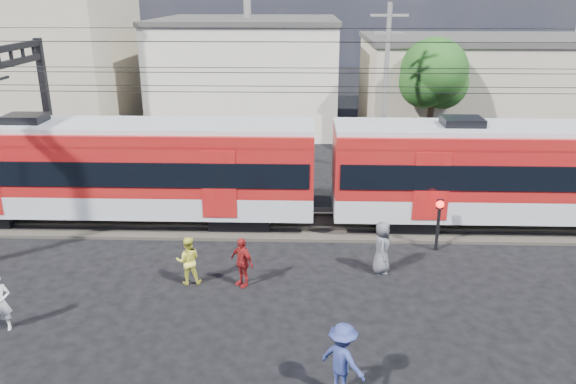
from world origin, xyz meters
name	(u,v)px	position (x,y,z in m)	size (l,w,h in m)	color
ground	(228,338)	(0.00, 0.00, 0.00)	(120.00, 120.00, 0.00)	black
track_bed	(254,223)	(0.00, 8.00, 0.06)	(70.00, 3.40, 0.12)	#2D2823
rail_near	(252,227)	(0.00, 7.25, 0.18)	(70.00, 0.12, 0.12)	#59544C
rail_far	(255,213)	(0.00, 8.75, 0.18)	(70.00, 0.12, 0.12)	#59544C
commuter_train	(117,167)	(-5.40, 8.00, 2.40)	(50.30, 3.08, 4.17)	black
catenary	(26,97)	(-8.65, 8.00, 5.14)	(70.00, 9.30, 7.52)	black
building_west	(17,61)	(-17.00, 24.00, 4.66)	(14.28, 10.20, 9.30)	tan
building_midwest	(249,72)	(-2.00, 27.00, 3.66)	(12.24, 12.24, 7.30)	beige
building_mideast	(489,87)	(14.00, 24.00, 3.16)	(16.32, 10.20, 6.30)	tan
utility_pole_mid	(385,86)	(6.00, 15.00, 4.53)	(1.80, 0.24, 8.50)	slate
tree_near	(437,75)	(9.19, 18.09, 4.66)	(3.82, 3.64, 6.72)	#382619
pedestrian_b	(188,261)	(-1.66, 3.03, 0.80)	(0.78, 0.61, 1.61)	#D9D543
pedestrian_c	(343,360)	(2.98, -2.13, 0.92)	(1.19, 0.68, 1.84)	navy
pedestrian_d	(242,262)	(0.08, 2.95, 0.83)	(0.97, 0.40, 1.66)	maroon
pedestrian_e	(382,247)	(4.65, 4.01, 0.91)	(0.89, 0.58, 1.82)	#505055
crossing_signal	(439,215)	(6.89, 5.79, 1.37)	(0.29, 0.29, 1.98)	black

